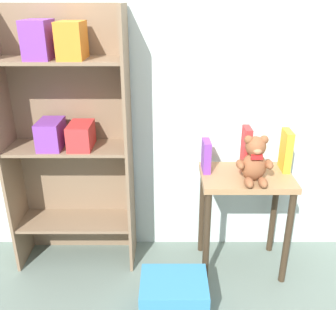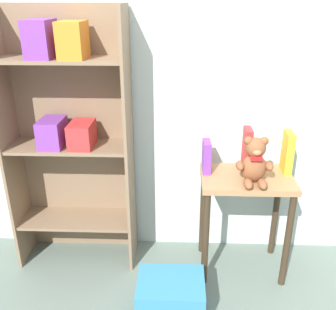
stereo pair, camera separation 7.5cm
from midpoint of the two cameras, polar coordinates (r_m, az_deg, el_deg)
name	(u,v)px [view 1 (the left image)]	position (r m, az deg, el deg)	size (l,w,h in m)	color
wall_back	(212,65)	(2.30, 5.83, 13.51)	(4.80, 0.06, 2.50)	silver
bookshelf_side	(68,128)	(2.31, -15.92, 3.95)	(0.74, 0.29, 1.59)	#7F664C
display_table	(245,195)	(2.31, 10.74, -5.96)	(0.54, 0.37, 0.66)	#9E754C
teddy_bear	(255,161)	(2.13, 12.11, -0.91)	(0.21, 0.19, 0.27)	brown
book_standing_purple	(206,156)	(2.23, 4.90, -0.15)	(0.04, 0.12, 0.19)	purple
book_standing_red	(246,149)	(2.27, 10.89, 0.93)	(0.04, 0.12, 0.27)	red
book_standing_yellow	(286,150)	(2.32, 16.68, 0.66)	(0.04, 0.14, 0.25)	gold
storage_bin	(174,298)	(2.18, -0.15, -20.92)	(0.36, 0.28, 0.23)	teal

